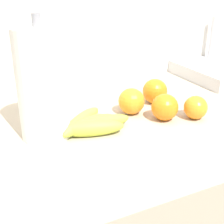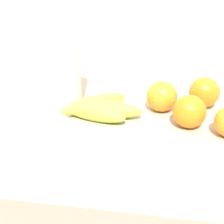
{
  "view_description": "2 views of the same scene",
  "coord_description": "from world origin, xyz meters",
  "px_view_note": "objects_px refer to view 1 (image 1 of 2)",
  "views": [
    {
      "loc": [
        -0.44,
        -0.72,
        1.26
      ],
      "look_at": [
        -0.11,
        -0.02,
        0.92
      ],
      "focal_mm": 50.44,
      "sensor_mm": 36.0,
      "label": 1
    },
    {
      "loc": [
        -0.03,
        -0.72,
        1.23
      ],
      "look_at": [
        -0.14,
        -0.05,
        0.9
      ],
      "focal_mm": 51.28,
      "sensor_mm": 36.0,
      "label": 2
    }
  ],
  "objects_px": {
    "orange_front": "(155,91)",
    "orange_back_left": "(196,107)",
    "orange_far_right": "(131,101)",
    "paper_towel_roll": "(42,85)",
    "banana_bunch": "(88,125)",
    "orange_center": "(165,107)"
  },
  "relations": [
    {
      "from": "orange_center",
      "to": "orange_back_left",
      "type": "xyz_separation_m",
      "value": [
        0.08,
        -0.03,
        -0.0
      ]
    },
    {
      "from": "banana_bunch",
      "to": "paper_towel_roll",
      "type": "relative_size",
      "value": 0.69
    },
    {
      "from": "orange_center",
      "to": "orange_far_right",
      "type": "height_order",
      "value": "orange_far_right"
    },
    {
      "from": "orange_back_left",
      "to": "paper_towel_roll",
      "type": "distance_m",
      "value": 0.43
    },
    {
      "from": "orange_far_right",
      "to": "orange_back_left",
      "type": "distance_m",
      "value": 0.18
    },
    {
      "from": "banana_bunch",
      "to": "orange_center",
      "type": "relative_size",
      "value": 2.72
    },
    {
      "from": "banana_bunch",
      "to": "orange_center",
      "type": "bearing_deg",
      "value": -5.53
    },
    {
      "from": "paper_towel_roll",
      "to": "orange_front",
      "type": "bearing_deg",
      "value": 11.13
    },
    {
      "from": "orange_front",
      "to": "orange_back_left",
      "type": "bearing_deg",
      "value": -75.32
    },
    {
      "from": "orange_far_right",
      "to": "paper_towel_roll",
      "type": "bearing_deg",
      "value": -173.48
    },
    {
      "from": "orange_back_left",
      "to": "paper_towel_roll",
      "type": "bearing_deg",
      "value": 169.18
    },
    {
      "from": "orange_far_right",
      "to": "orange_back_left",
      "type": "xyz_separation_m",
      "value": [
        0.15,
        -0.11,
        -0.01
      ]
    },
    {
      "from": "banana_bunch",
      "to": "orange_far_right",
      "type": "relative_size",
      "value": 2.67
    },
    {
      "from": "banana_bunch",
      "to": "orange_center",
      "type": "distance_m",
      "value": 0.22
    },
    {
      "from": "orange_far_right",
      "to": "paper_towel_roll",
      "type": "distance_m",
      "value": 0.28
    },
    {
      "from": "orange_front",
      "to": "orange_back_left",
      "type": "xyz_separation_m",
      "value": [
        0.04,
        -0.15,
        -0.01
      ]
    },
    {
      "from": "orange_front",
      "to": "orange_center",
      "type": "height_order",
      "value": "orange_front"
    },
    {
      "from": "orange_center",
      "to": "orange_far_right",
      "type": "distance_m",
      "value": 0.1
    },
    {
      "from": "orange_center",
      "to": "orange_far_right",
      "type": "xyz_separation_m",
      "value": [
        -0.06,
        0.08,
        0.0
      ]
    },
    {
      "from": "banana_bunch",
      "to": "orange_front",
      "type": "relative_size",
      "value": 2.63
    },
    {
      "from": "banana_bunch",
      "to": "orange_front",
      "type": "distance_m",
      "value": 0.29
    },
    {
      "from": "orange_front",
      "to": "paper_towel_roll",
      "type": "height_order",
      "value": "paper_towel_roll"
    }
  ]
}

